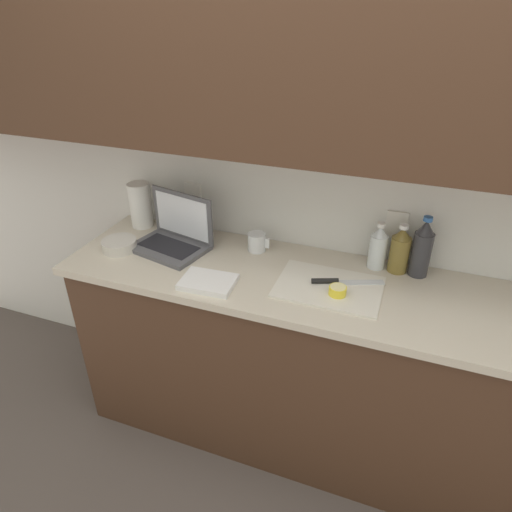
# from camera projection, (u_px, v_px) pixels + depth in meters

# --- Properties ---
(ground_plane) EXTENTS (12.00, 12.00, 0.00)m
(ground_plane) POSITION_uv_depth(u_px,v_px,m) (312.00, 436.00, 2.35)
(ground_plane) COLOR #564C47
(ground_plane) RESTS_ON ground
(wall_back) EXTENTS (5.20, 0.38, 2.60)m
(wall_back) POSITION_uv_depth(u_px,v_px,m) (351.00, 119.00, 1.75)
(wall_back) COLOR white
(wall_back) RESTS_ON ground_plane
(counter_unit) EXTENTS (2.31, 0.59, 0.94)m
(counter_unit) POSITION_uv_depth(u_px,v_px,m) (322.00, 367.00, 2.11)
(counter_unit) COLOR #472D1E
(counter_unit) RESTS_ON ground_plane
(laptop) EXTENTS (0.39, 0.30, 0.25)m
(laptop) POSITION_uv_depth(u_px,v_px,m) (174.00, 235.00, 2.14)
(laptop) COLOR #515156
(laptop) RESTS_ON counter_unit
(cutting_board) EXTENTS (0.42, 0.30, 0.01)m
(cutting_board) POSITION_uv_depth(u_px,v_px,m) (329.00, 287.00, 1.86)
(cutting_board) COLOR silver
(cutting_board) RESTS_ON counter_unit
(knife) EXTENTS (0.29, 0.14, 0.02)m
(knife) POSITION_uv_depth(u_px,v_px,m) (335.00, 281.00, 1.87)
(knife) COLOR silver
(knife) RESTS_ON cutting_board
(lemon_half_cut) EXTENTS (0.07, 0.07, 0.04)m
(lemon_half_cut) POSITION_uv_depth(u_px,v_px,m) (338.00, 291.00, 1.80)
(lemon_half_cut) COLOR yellow
(lemon_half_cut) RESTS_ON cutting_board
(bottle_green_soda) EXTENTS (0.08, 0.08, 0.27)m
(bottle_green_soda) POSITION_uv_depth(u_px,v_px,m) (422.00, 249.00, 1.89)
(bottle_green_soda) COLOR #333338
(bottle_green_soda) RESTS_ON counter_unit
(bottle_oil_tall) EXTENTS (0.08, 0.08, 0.22)m
(bottle_oil_tall) POSITION_uv_depth(u_px,v_px,m) (400.00, 250.00, 1.93)
(bottle_oil_tall) COLOR olive
(bottle_oil_tall) RESTS_ON counter_unit
(bottle_water_clear) EXTENTS (0.07, 0.07, 0.21)m
(bottle_water_clear) POSITION_uv_depth(u_px,v_px,m) (378.00, 248.00, 1.95)
(bottle_water_clear) COLOR silver
(bottle_water_clear) RESTS_ON counter_unit
(measuring_cup) EXTENTS (0.10, 0.08, 0.09)m
(measuring_cup) POSITION_uv_depth(u_px,v_px,m) (257.00, 242.00, 2.11)
(measuring_cup) COLOR silver
(measuring_cup) RESTS_ON counter_unit
(bowl_white) EXTENTS (0.16, 0.16, 0.05)m
(bowl_white) POSITION_uv_depth(u_px,v_px,m) (119.00, 245.00, 2.12)
(bowl_white) COLOR beige
(bowl_white) RESTS_ON counter_unit
(paper_towel_roll) EXTENTS (0.11, 0.11, 0.23)m
(paper_towel_roll) POSITION_uv_depth(u_px,v_px,m) (140.00, 205.00, 2.30)
(paper_towel_roll) COLOR white
(paper_towel_roll) RESTS_ON counter_unit
(dish_towel) EXTENTS (0.23, 0.17, 0.02)m
(dish_towel) POSITION_uv_depth(u_px,v_px,m) (208.00, 282.00, 1.87)
(dish_towel) COLOR white
(dish_towel) RESTS_ON counter_unit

